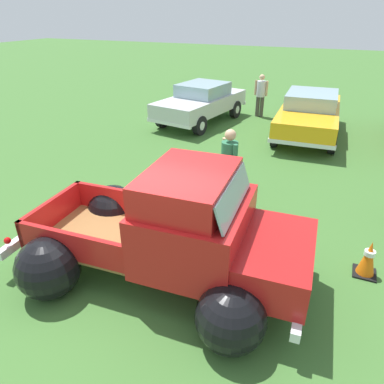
% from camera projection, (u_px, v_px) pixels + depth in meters
% --- Properties ---
extents(ground_plane, '(80.00, 80.00, 0.00)m').
position_uv_depth(ground_plane, '(158.00, 273.00, 5.85)').
color(ground_plane, '#3D6B2D').
extents(vintage_pickup_truck, '(4.72, 2.96, 1.96)m').
position_uv_depth(vintage_pickup_truck, '(179.00, 240.00, 5.38)').
color(vintage_pickup_truck, black).
rests_on(vintage_pickup_truck, ground).
extents(show_car_0, '(2.49, 4.38, 1.43)m').
position_uv_depth(show_car_0, '(201.00, 102.00, 13.30)').
color(show_car_0, black).
rests_on(show_car_0, ground).
extents(show_car_1, '(2.07, 4.71, 1.43)m').
position_uv_depth(show_car_1, '(309.00, 113.00, 11.87)').
color(show_car_1, black).
rests_on(show_car_1, ground).
extents(spectator_0, '(0.53, 0.35, 1.63)m').
position_uv_depth(spectator_0, '(261.00, 93.00, 13.95)').
color(spectator_0, '#4C4742').
rests_on(spectator_0, ground).
extents(spectator_1, '(0.48, 0.48, 1.76)m').
position_uv_depth(spectator_1, '(229.00, 165.00, 7.34)').
color(spectator_1, gray).
rests_on(spectator_1, ground).
extents(lane_cone_0, '(0.36, 0.36, 0.63)m').
position_uv_depth(lane_cone_0, '(368.00, 259.00, 5.70)').
color(lane_cone_0, black).
rests_on(lane_cone_0, ground).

